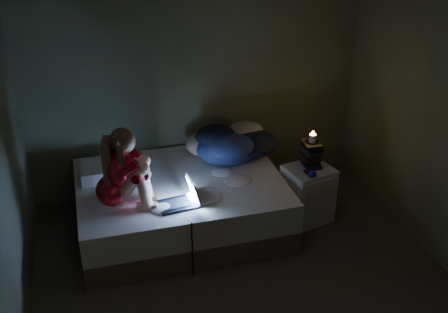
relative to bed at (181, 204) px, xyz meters
name	(u,v)px	position (x,y,z in m)	size (l,w,h in m)	color
floor	(250,293)	(0.36, -1.10, -0.28)	(3.60, 3.80, 0.02)	#2D2825
wall_back	(196,76)	(0.36, 0.81, 1.03)	(3.60, 0.02, 2.60)	#444936
bed	(181,204)	(0.00, 0.00, 0.00)	(1.97, 1.48, 0.54)	beige
pillow	(104,172)	(-0.70, 0.26, 0.34)	(0.45, 0.32, 0.13)	white
woman	(111,169)	(-0.65, -0.28, 0.65)	(0.47, 0.31, 0.76)	#96020D
laptop	(177,193)	(-0.11, -0.42, 0.40)	(0.36, 0.26, 0.26)	black
clothes_pile	(227,142)	(0.56, 0.31, 0.48)	(0.68, 0.54, 0.41)	navy
nightstand	(307,194)	(1.27, -0.19, 0.02)	(0.44, 0.39, 0.59)	silver
book_stack	(311,153)	(1.30, -0.13, 0.46)	(0.19, 0.25, 0.28)	black
candle	(313,137)	(1.30, -0.13, 0.64)	(0.07, 0.07, 0.08)	beige
phone	(307,173)	(1.21, -0.27, 0.32)	(0.07, 0.14, 0.01)	black
blue_orb	(308,173)	(1.19, -0.34, 0.36)	(0.08, 0.08, 0.08)	navy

